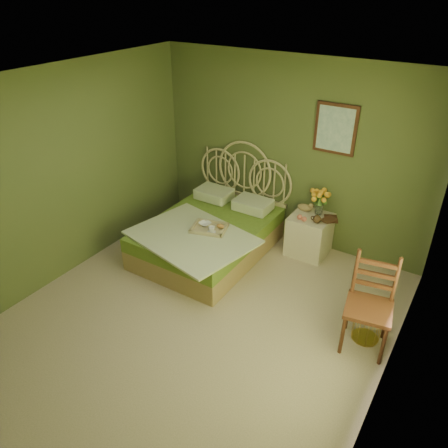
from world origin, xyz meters
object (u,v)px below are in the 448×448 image
Objects in this scene: bed at (210,233)px; nightstand at (310,230)px; birdcage at (368,323)px; chair at (373,298)px.

bed is 1.39m from nightstand.
birdcage is (2.38, -0.54, -0.08)m from bed.
bed is at bearing -149.19° from nightstand.
chair is at bearing -47.23° from nightstand.
birdcage is at bearing -12.75° from bed.
nightstand is 1.77m from chair.
bed reaches higher than nightstand.
bed is 4.96× the size of birdcage.
chair is 0.37m from birdcage.
bed is 2.45m from birdcage.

